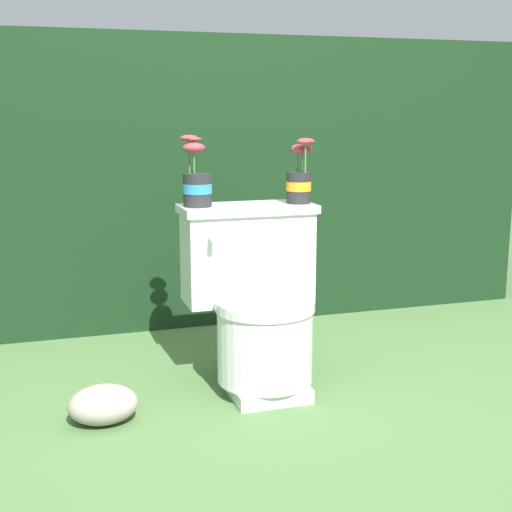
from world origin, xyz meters
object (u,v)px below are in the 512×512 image
object	(u,v)px
toilet	(256,299)
garden_stone	(103,404)
potted_plant_left	(197,182)
potted_plant_midleft	(299,180)

from	to	relation	value
toilet	garden_stone	world-z (taller)	toilet
potted_plant_left	potted_plant_midleft	bearing A→B (deg)	-3.76
potted_plant_midleft	garden_stone	bearing A→B (deg)	-160.23
toilet	potted_plant_midleft	size ratio (longest dim) A/B	2.69
toilet	garden_stone	bearing A→B (deg)	-162.38
garden_stone	toilet	bearing A→B (deg)	17.62
toilet	potted_plant_left	distance (m)	0.48
potted_plant_left	potted_plant_midleft	distance (m)	0.39
potted_plant_left	garden_stone	world-z (taller)	potted_plant_left
potted_plant_left	garden_stone	size ratio (longest dim) A/B	1.13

